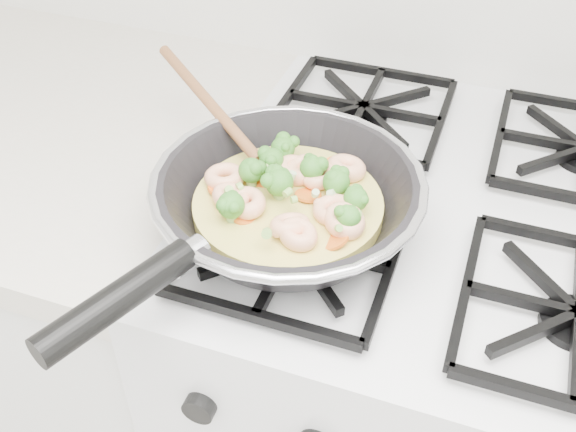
% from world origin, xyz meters
% --- Properties ---
extents(stove, '(0.60, 0.60, 0.92)m').
position_xyz_m(stove, '(0.00, 1.70, 0.46)').
color(stove, silver).
rests_on(stove, ground).
extents(counter_left, '(1.00, 0.60, 0.90)m').
position_xyz_m(counter_left, '(-0.80, 1.70, 0.45)').
color(counter_left, silver).
rests_on(counter_left, ground).
extents(skillet, '(0.40, 0.48, 0.09)m').
position_xyz_m(skillet, '(-0.17, 1.58, 0.96)').
color(skillet, black).
rests_on(skillet, stove).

